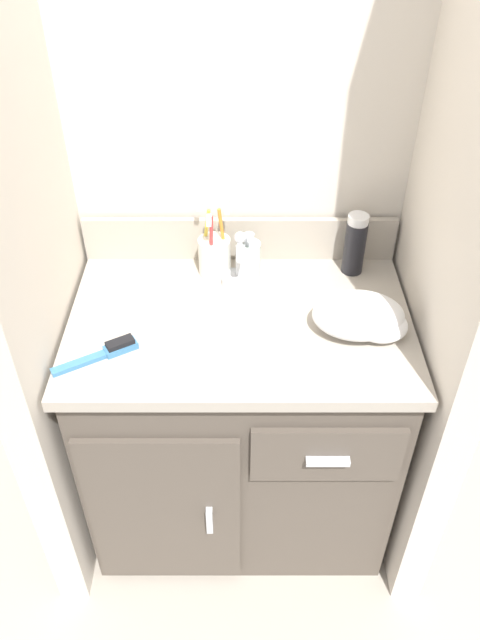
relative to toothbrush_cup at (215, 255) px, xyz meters
The scene contains 12 objects.
ground_plane 0.84m from the toothbrush_cup, 70.82° to the right, with size 6.00×6.00×0.00m, color #ADA393.
wall_back 0.32m from the toothbrush_cup, 63.06° to the left, with size 1.01×0.08×2.20m, color beige.
wall_left 0.53m from the toothbrush_cup, 154.44° to the right, with size 0.08×0.62×2.20m, color beige.
wall_right 0.63m from the toothbrush_cup, 19.74° to the right, with size 0.08×0.62×2.20m, color beige.
vanity 0.47m from the toothbrush_cup, 71.56° to the right, with size 0.83×0.56×0.76m.
backsplash 0.10m from the toothbrush_cup, 47.09° to the left, with size 0.83×0.02×0.12m.
sink_faucet 0.07m from the toothbrush_cup, 27.43° to the right, with size 0.09×0.09×0.14m.
toothbrush_cup is the anchor object (origin of this frame).
soap_dispenser 0.09m from the toothbrush_cup, ahead, with size 0.06×0.06×0.13m.
shaving_cream_can 0.36m from the toothbrush_cup, ahead, with size 0.05×0.05×0.17m.
hairbrush 0.39m from the toothbrush_cup, 126.39° to the right, with size 0.19×0.12×0.03m.
hand_towel 0.42m from the toothbrush_cup, 32.90° to the right, with size 0.22×0.16×0.08m.
Camera 1 is at (0.00, -1.15, 1.72)m, focal length 35.00 mm.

